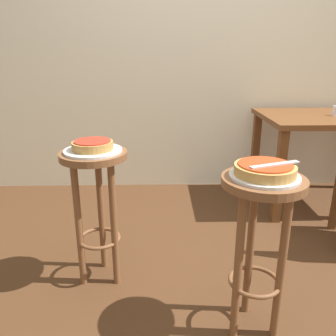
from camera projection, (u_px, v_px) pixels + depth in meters
ground_plane at (233, 296)px, 1.81m from camera, size 6.00×6.00×0.00m
back_wall at (203, 15)px, 2.89m from camera, size 6.00×0.10×3.00m
stool_foreground at (260, 225)px, 1.44m from camera, size 0.34×0.34×0.74m
serving_plate_foreground at (264, 176)px, 1.37m from camera, size 0.28×0.28×0.01m
pizza_foreground at (265, 169)px, 1.36m from camera, size 0.24×0.24×0.05m
stool_middle at (96, 191)px, 1.80m from camera, size 0.34×0.34×0.74m
serving_plate_middle at (93, 151)px, 1.73m from camera, size 0.29×0.29×0.01m
pizza_middle at (93, 145)px, 1.72m from camera, size 0.20×0.20×0.05m
dining_table at (322, 130)px, 2.73m from camera, size 0.94×0.76×0.74m
condiment_shaker at (335, 111)px, 2.67m from camera, size 0.04×0.04×0.08m
pizza_server_knife at (275, 165)px, 1.34m from camera, size 0.22×0.10×0.01m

